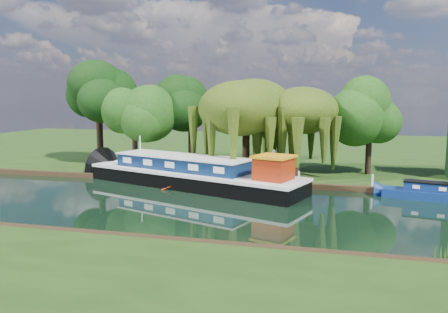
# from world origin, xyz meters

# --- Properties ---
(ground) EXTENTS (120.00, 120.00, 0.00)m
(ground) POSITION_xyz_m (0.00, 0.00, 0.00)
(ground) COLOR black
(far_bank) EXTENTS (120.00, 52.00, 0.45)m
(far_bank) POSITION_xyz_m (0.00, 34.00, 0.23)
(far_bank) COLOR #19340E
(far_bank) RESTS_ON ground
(dutch_barge) EXTENTS (20.82, 10.98, 4.31)m
(dutch_barge) POSITION_xyz_m (-5.90, 6.67, 1.07)
(dutch_barge) COLOR black
(dutch_barge) RESTS_ON ground
(red_dinghy) EXTENTS (3.39, 2.76, 0.62)m
(red_dinghy) POSITION_xyz_m (-6.84, 5.28, 0.00)
(red_dinghy) COLOR maroon
(red_dinghy) RESTS_ON ground
(willow_left) EXTENTS (7.06, 7.06, 8.47)m
(willow_left) POSITION_xyz_m (-2.20, 11.23, 6.60)
(willow_left) COLOR black
(willow_left) RESTS_ON far_bank
(willow_right) EXTENTS (6.05, 6.05, 7.37)m
(willow_right) POSITION_xyz_m (2.42, 11.49, 5.83)
(willow_right) COLOR black
(willow_right) RESTS_ON far_bank
(tree_far_left) EXTENTS (5.11, 5.11, 8.23)m
(tree_far_left) POSITION_xyz_m (-14.34, 12.78, 6.08)
(tree_far_left) COLOR black
(tree_far_left) RESTS_ON far_bank
(tree_far_back) EXTENTS (6.06, 6.06, 10.19)m
(tree_far_back) POSITION_xyz_m (-19.66, 14.99, 7.54)
(tree_far_back) COLOR black
(tree_far_back) RESTS_ON far_bank
(tree_far_mid) EXTENTS (5.42, 5.42, 8.87)m
(tree_far_mid) POSITION_xyz_m (-9.56, 16.94, 6.56)
(tree_far_mid) COLOR black
(tree_far_mid) RESTS_ON far_bank
(tree_far_right) EXTENTS (4.85, 4.85, 7.94)m
(tree_far_right) POSITION_xyz_m (9.03, 14.38, 5.92)
(tree_far_right) COLOR black
(tree_far_right) RESTS_ON far_bank
(lamppost) EXTENTS (0.36, 0.36, 2.56)m
(lamppost) POSITION_xyz_m (0.50, 10.50, 2.42)
(lamppost) COLOR silver
(lamppost) RESTS_ON far_bank
(mooring_posts) EXTENTS (19.16, 0.16, 1.00)m
(mooring_posts) POSITION_xyz_m (-0.50, 8.40, 0.95)
(mooring_posts) COLOR silver
(mooring_posts) RESTS_ON far_bank
(reeds_near) EXTENTS (33.70, 1.50, 1.10)m
(reeds_near) POSITION_xyz_m (6.87, -7.57, 0.55)
(reeds_near) COLOR #1A4713
(reeds_near) RESTS_ON ground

